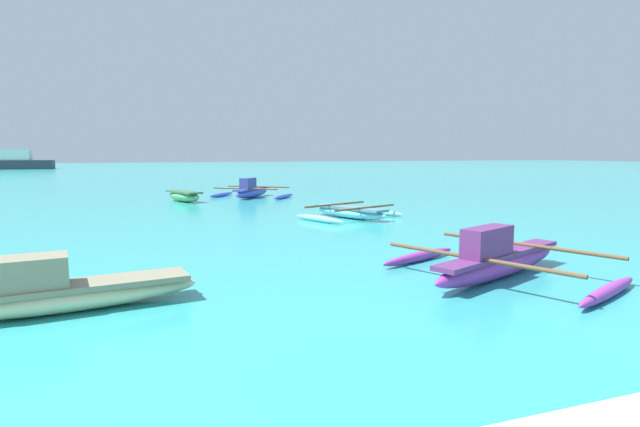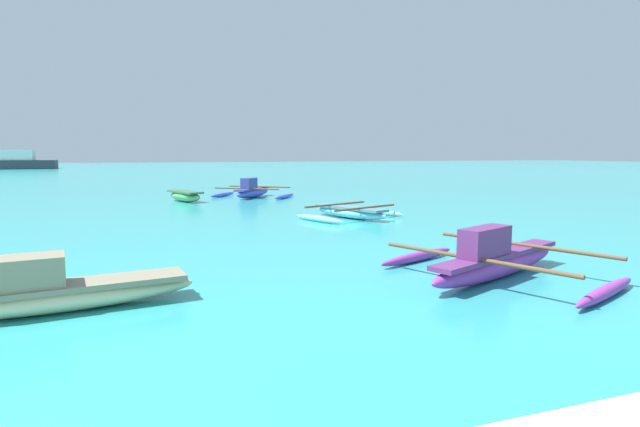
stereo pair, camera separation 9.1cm
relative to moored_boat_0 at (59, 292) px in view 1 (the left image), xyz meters
The scene contains 6 objects.
moored_boat_0 is the anchor object (origin of this frame).
moored_boat_1 6.99m from the moored_boat_0, ahead, with size 3.82×4.27×0.94m.
moored_boat_2 17.78m from the moored_boat_0, 69.95° to the left, with size 4.26×4.03×0.98m.
moored_boat_3 11.01m from the moored_boat_0, 45.91° to the left, with size 3.66×3.25×0.44m.
moored_boat_4 15.92m from the moored_boat_0, 79.80° to the left, with size 1.61×2.50×0.48m.
distant_ferry 72.54m from the moored_boat_0, 103.36° to the left, with size 12.11×2.66×2.66m.
Camera 1 is at (1.72, -1.94, 2.18)m, focal length 28.00 mm.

